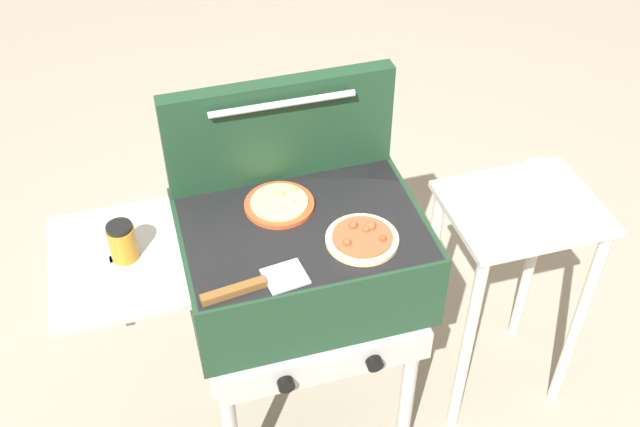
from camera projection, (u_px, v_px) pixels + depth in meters
name	position (u px, v px, depth m)	size (l,w,h in m)	color
ground_plane	(306.00, 419.00, 2.55)	(8.00, 8.00, 0.00)	gray
grill	(298.00, 264.00, 2.04)	(0.96, 0.53, 0.90)	#193823
grill_lid_open	(280.00, 129.00, 2.01)	(0.63, 0.08, 0.30)	#193823
pizza_cheese	(280.00, 204.00, 2.00)	(0.19, 0.19, 0.03)	#C64723
pizza_pepperoni	(362.00, 238.00, 1.90)	(0.19, 0.19, 0.04)	beige
sauce_jar	(122.00, 242.00, 1.83)	(0.07, 0.07, 0.10)	#B77A1E
spatula	(255.00, 285.00, 1.78)	(0.27, 0.10, 0.02)	#B7BABF
prep_table	(510.00, 263.00, 2.31)	(0.44, 0.36, 0.80)	beige
topping_bowl_near	(542.00, 176.00, 2.23)	(0.12, 0.12, 0.04)	silver
topping_bowl_far	(537.00, 209.00, 2.11)	(0.10, 0.10, 0.04)	silver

